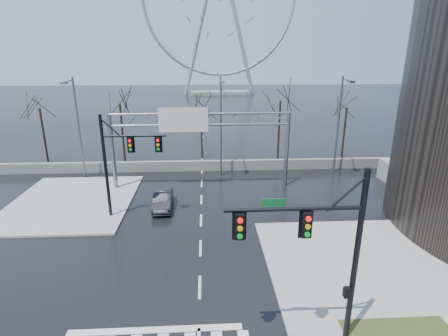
{
  "coord_description": "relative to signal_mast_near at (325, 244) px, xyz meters",
  "views": [
    {
      "loc": [
        0.46,
        -16.06,
        12.07
      ],
      "look_at": [
        1.78,
        8.52,
        4.0
      ],
      "focal_mm": 28.0,
      "sensor_mm": 36.0,
      "label": 1
    }
  ],
  "objects": [
    {
      "name": "ground",
      "position": [
        -5.14,
        4.04,
        -4.87
      ],
      "size": [
        260.0,
        260.0,
        0.0
      ],
      "primitive_type": "plane",
      "color": "black",
      "rests_on": "ground"
    },
    {
      "name": "streetlight_right",
      "position": [
        8.86,
        22.2,
        1.01
      ],
      "size": [
        0.5,
        2.55,
        10.0
      ],
      "color": "slate",
      "rests_on": "ground"
    },
    {
      "name": "tree_center",
      "position": [
        -5.14,
        28.54,
        0.3
      ],
      "size": [
        3.25,
        3.25,
        6.5
      ],
      "color": "black",
      "rests_on": "ground"
    },
    {
      "name": "tree_far_left",
      "position": [
        -23.14,
        28.04,
        0.7
      ],
      "size": [
        3.5,
        3.5,
        7.0
      ],
      "color": "black",
      "rests_on": "ground"
    },
    {
      "name": "streetlight_mid",
      "position": [
        -3.14,
        22.2,
        1.01
      ],
      "size": [
        0.5,
        2.55,
        10.0
      ],
      "color": "slate",
      "rests_on": "ground"
    },
    {
      "name": "ferris_wheel",
      "position": [
        -0.14,
        99.04,
        21.26
      ],
      "size": [
        45.0,
        6.0,
        50.91
      ],
      "color": "gray",
      "rests_on": "ground"
    },
    {
      "name": "tree_right",
      "position": [
        3.86,
        27.54,
        1.34
      ],
      "size": [
        3.9,
        3.9,
        7.8
      ],
      "color": "black",
      "rests_on": "ground"
    },
    {
      "name": "signal_mast_far",
      "position": [
        -11.01,
        13.0,
        -0.04
      ],
      "size": [
        4.72,
        0.41,
        8.0
      ],
      "color": "black",
      "rests_on": "ground"
    },
    {
      "name": "sign_gantry",
      "position": [
        -5.52,
        19.0,
        0.31
      ],
      "size": [
        16.36,
        0.4,
        7.6
      ],
      "color": "slate",
      "rests_on": "ground"
    },
    {
      "name": "sidewalk_far",
      "position": [
        -16.14,
        16.04,
        -4.8
      ],
      "size": [
        10.0,
        12.0,
        0.15
      ],
      "primitive_type": "cube",
      "color": "gray",
      "rests_on": "ground"
    },
    {
      "name": "signal_mast_near",
      "position": [
        0.0,
        0.0,
        0.0
      ],
      "size": [
        5.52,
        0.41,
        8.0
      ],
      "color": "black",
      "rests_on": "ground"
    },
    {
      "name": "streetlight_left",
      "position": [
        -17.14,
        22.2,
        1.01
      ],
      "size": [
        0.5,
        2.55,
        10.0
      ],
      "color": "slate",
      "rests_on": "ground"
    },
    {
      "name": "tree_far_right",
      "position": [
        11.86,
        28.04,
        0.54
      ],
      "size": [
        3.4,
        3.4,
        6.8
      ],
      "color": "black",
      "rests_on": "ground"
    },
    {
      "name": "tree_left",
      "position": [
        -14.14,
        27.54,
        1.1
      ],
      "size": [
        3.75,
        3.75,
        7.5
      ],
      "color": "black",
      "rests_on": "ground"
    },
    {
      "name": "car",
      "position": [
        -8.27,
        14.55,
        -4.18
      ],
      "size": [
        1.58,
        4.23,
        1.38
      ],
      "primitive_type": "imported",
      "rotation": [
        0.0,
        0.0,
        0.03
      ],
      "color": "black",
      "rests_on": "ground"
    },
    {
      "name": "sidewalk_right_ext",
      "position": [
        4.86,
        6.04,
        -4.8
      ],
      "size": [
        12.0,
        10.0,
        0.15
      ],
      "primitive_type": "cube",
      "color": "gray",
      "rests_on": "ground"
    },
    {
      "name": "barrier_wall",
      "position": [
        -5.14,
        24.04,
        -4.32
      ],
      "size": [
        52.0,
        0.5,
        1.1
      ],
      "primitive_type": "cube",
      "color": "slate",
      "rests_on": "ground"
    }
  ]
}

